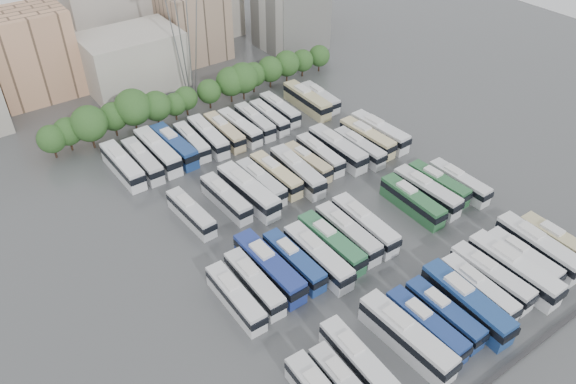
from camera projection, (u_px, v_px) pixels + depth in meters
ground at (332, 219)px, 87.00m from camera, size 220.00×220.00×0.00m
parapet at (511, 364)px, 65.52m from camera, size 56.00×0.50×0.50m
tree_line at (192, 93)px, 110.74m from camera, size 65.21×7.53×8.82m
city_buildings at (104, 36)px, 125.21m from camera, size 102.00×35.00×20.00m
electricity_pylon at (181, 7)px, 108.93m from camera, size 9.00×6.91×33.83m
bus_r0_s2 at (359, 361)px, 63.98m from camera, size 3.13×12.12×3.77m
bus_r0_s4 at (407, 336)px, 66.47m from camera, size 3.49×13.70×4.26m
bus_r0_s5 at (426, 325)px, 68.14m from camera, size 2.75×11.85×3.71m
bus_r0_s6 at (444, 313)px, 69.69m from camera, size 2.51×11.49×3.60m
bus_r0_s7 at (466, 302)px, 70.67m from camera, size 3.56×13.71×4.27m
bus_r0_s8 at (478, 289)px, 72.88m from camera, size 3.05×11.77×3.66m
bus_r0_s9 at (491, 277)px, 74.53m from camera, size 2.86×12.28×3.84m
bus_r0_s10 at (514, 269)px, 75.35m from camera, size 3.02×13.70×4.30m
bus_r0_s11 at (523, 258)px, 77.53m from camera, size 2.58×11.36×3.56m
bus_r0_s12 at (538, 247)px, 78.90m from camera, size 3.44×13.27×4.13m
bus_r0_s13 at (558, 243)px, 79.80m from camera, size 2.69×11.99×3.76m
bus_r1_s0 at (236, 297)px, 71.76m from camera, size 2.63×11.56×3.62m
bus_r1_s1 at (254, 283)px, 73.72m from camera, size 2.74×11.79×3.69m
bus_r1_s2 at (269, 267)px, 75.67m from camera, size 3.19×13.57×4.24m
bus_r1_s3 at (294, 261)px, 77.01m from camera, size 2.70×11.76×3.68m
bus_r1_s4 at (318, 256)px, 77.47m from camera, size 2.84×12.84×4.02m
bus_r1_s5 at (331, 243)px, 79.71m from camera, size 2.93×12.53×3.92m
bus_r1_s6 at (348, 233)px, 81.42m from camera, size 2.84×12.41×3.89m
bus_r1_s7 at (365, 224)px, 82.91m from camera, size 3.14×12.80×3.99m
bus_r1_s10 at (412, 201)px, 87.50m from camera, size 2.91×12.21×3.81m
bus_r1_s11 at (427, 191)px, 89.38m from camera, size 3.15×12.54×3.91m
bus_r1_s12 at (438, 184)px, 91.33m from camera, size 2.93×11.50×3.58m
bus_r1_s13 at (459, 182)px, 91.64m from camera, size 2.56×11.45×3.59m
bus_r2_s1 at (191, 213)px, 85.43m from camera, size 2.97×11.25×3.50m
bus_r2_s3 at (226, 198)px, 88.24m from camera, size 2.91×11.69×3.64m
bus_r2_s4 at (248, 191)px, 89.19m from camera, size 3.60×13.82×4.30m
bus_r2_s5 at (261, 182)px, 91.67m from camera, size 2.71×11.59×3.62m
bus_r2_s6 at (276, 175)px, 93.21m from camera, size 2.87×11.90×3.72m
bus_r2_s7 at (297, 171)px, 93.69m from camera, size 3.43×13.15×4.09m
bus_r2_s8 at (307, 162)px, 96.46m from camera, size 2.80×10.94×3.41m
bus_r2_s9 at (320, 154)px, 98.19m from camera, size 2.81×11.43×3.56m
bus_r2_s10 at (337, 148)px, 99.25m from camera, size 2.99×13.28×4.16m
bus_r2_s11 at (359, 147)px, 99.90m from camera, size 2.73×11.62×3.63m
bus_r2_s12 at (367, 138)px, 102.32m from camera, size 3.23×12.38×3.85m
bus_r2_s13 at (380, 132)px, 103.84m from camera, size 3.47×13.01×4.04m
bus_r3_s0 at (123, 165)px, 95.11m from camera, size 3.05×12.95×4.05m
bus_r3_s1 at (143, 160)px, 96.45m from camera, size 2.68×12.19×3.82m
bus_r3_s2 at (158, 151)px, 98.46m from camera, size 3.10×13.45×4.21m
bus_r3_s3 at (174, 146)px, 100.00m from camera, size 3.38×13.09×4.07m
bus_r3_s4 at (192, 141)px, 101.67m from camera, size 2.90×11.16×3.47m
bus_r3_s5 at (208, 136)px, 102.74m from camera, size 3.28×12.45×3.87m
bus_r3_s6 at (224, 131)px, 104.22m from camera, size 2.79×11.79×3.69m
bus_r3_s7 at (240, 127)px, 105.51m from camera, size 2.95×11.77×3.67m
bus_r3_s8 at (255, 121)px, 107.27m from camera, size 2.94×11.61×3.62m
bus_r3_s9 at (269, 117)px, 108.67m from camera, size 2.78×11.15×3.47m
bus_r3_s10 at (280, 109)px, 111.14m from camera, size 2.68×11.35×3.55m
bus_r3_s12 at (307, 100)px, 113.56m from camera, size 3.20×13.28×4.15m
bus_r3_s13 at (320, 97)px, 115.20m from camera, size 2.90×11.06×3.44m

